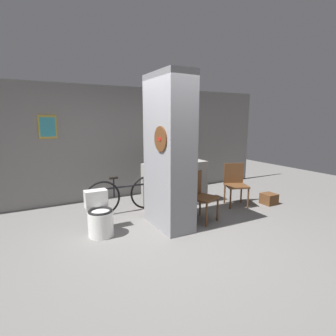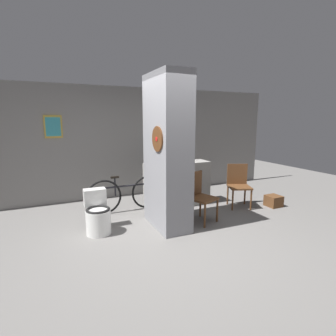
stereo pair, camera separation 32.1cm
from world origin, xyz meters
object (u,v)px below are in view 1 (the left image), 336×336
at_px(toilet, 100,217).
at_px(bicycle, 125,195).
at_px(bottle_tall, 167,158).
at_px(chair_by_doorway, 235,182).
at_px(chair_near_pillar, 200,194).

distance_m(toilet, bicycle, 1.08).
relative_size(toilet, bicycle, 0.43).
bearing_deg(bottle_tall, bicycle, 179.27).
bearing_deg(toilet, bottle_tall, 25.40).
distance_m(chair_by_doorway, bottle_tall, 1.58).
xyz_separation_m(bicycle, bottle_tall, (0.94, -0.01, 0.68)).
relative_size(chair_near_pillar, chair_by_doorway, 1.00).
distance_m(chair_by_doorway, bicycle, 2.38).
bearing_deg(toilet, bicycle, 48.01).
height_order(toilet, chair_near_pillar, chair_near_pillar).
relative_size(toilet, bottle_tall, 2.75).
bearing_deg(chair_by_doorway, bottle_tall, 175.14).
xyz_separation_m(toilet, chair_by_doorway, (2.99, 0.11, 0.21)).
xyz_separation_m(toilet, bottle_tall, (1.66, 0.79, 0.75)).
relative_size(toilet, chair_near_pillar, 0.77).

